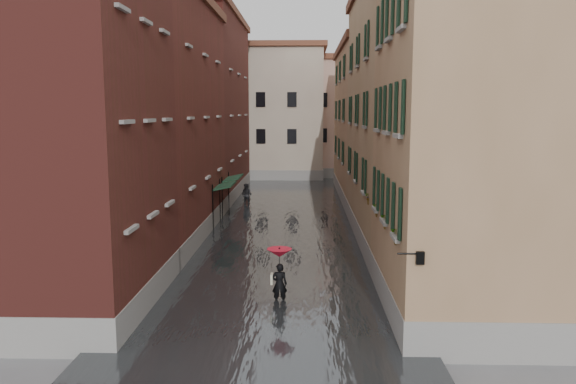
# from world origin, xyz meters

# --- Properties ---
(ground) EXTENTS (120.00, 120.00, 0.00)m
(ground) POSITION_xyz_m (0.00, 0.00, 0.00)
(ground) COLOR slate
(ground) RESTS_ON ground
(floodwater) EXTENTS (10.00, 60.00, 0.20)m
(floodwater) POSITION_xyz_m (0.00, 13.00, 0.10)
(floodwater) COLOR #3C4043
(floodwater) RESTS_ON ground
(building_left_near) EXTENTS (6.00, 8.00, 13.00)m
(building_left_near) POSITION_xyz_m (-7.00, -2.00, 6.50)
(building_left_near) COLOR maroon
(building_left_near) RESTS_ON ground
(building_left_mid) EXTENTS (6.00, 14.00, 12.50)m
(building_left_mid) POSITION_xyz_m (-7.00, 9.00, 6.25)
(building_left_mid) COLOR maroon
(building_left_mid) RESTS_ON ground
(building_left_far) EXTENTS (6.00, 16.00, 14.00)m
(building_left_far) POSITION_xyz_m (-7.00, 24.00, 7.00)
(building_left_far) COLOR maroon
(building_left_far) RESTS_ON ground
(building_right_near) EXTENTS (6.00, 8.00, 11.50)m
(building_right_near) POSITION_xyz_m (7.00, -2.00, 5.75)
(building_right_near) COLOR #926F4B
(building_right_near) RESTS_ON ground
(building_right_mid) EXTENTS (6.00, 14.00, 13.00)m
(building_right_mid) POSITION_xyz_m (7.00, 9.00, 6.50)
(building_right_mid) COLOR tan
(building_right_mid) RESTS_ON ground
(building_right_far) EXTENTS (6.00, 16.00, 11.50)m
(building_right_far) POSITION_xyz_m (7.00, 24.00, 5.75)
(building_right_far) COLOR #926F4B
(building_right_far) RESTS_ON ground
(building_end_cream) EXTENTS (12.00, 9.00, 13.00)m
(building_end_cream) POSITION_xyz_m (-3.00, 38.00, 6.50)
(building_end_cream) COLOR beige
(building_end_cream) RESTS_ON ground
(building_end_pink) EXTENTS (10.00, 9.00, 12.00)m
(building_end_pink) POSITION_xyz_m (6.00, 40.00, 6.00)
(building_end_pink) COLOR tan
(building_end_pink) RESTS_ON ground
(awning_near) EXTENTS (1.09, 2.72, 2.80)m
(awning_near) POSITION_xyz_m (-3.49, 11.79, 2.46)
(awning_near) COLOR #16321F
(awning_near) RESTS_ON ground
(awning_far) EXTENTS (1.09, 3.10, 2.80)m
(awning_far) POSITION_xyz_m (-3.49, 15.60, 2.47)
(awning_far) COLOR #16321F
(awning_far) RESTS_ON ground
(wall_lantern) EXTENTS (0.71, 0.22, 0.35)m
(wall_lantern) POSITION_xyz_m (4.33, -6.00, 3.01)
(wall_lantern) COLOR black
(wall_lantern) RESTS_ON ground
(window_planters) EXTENTS (0.59, 8.16, 0.84)m
(window_planters) POSITION_xyz_m (4.12, -0.66, 3.51)
(window_planters) COLOR brown
(window_planters) RESTS_ON ground
(pedestrian_main) EXTENTS (0.91, 0.91, 2.06)m
(pedestrian_main) POSITION_xyz_m (0.36, -1.40, 1.25)
(pedestrian_main) COLOR black
(pedestrian_main) RESTS_ON ground
(pedestrian_far) EXTENTS (0.98, 0.86, 1.68)m
(pedestrian_far) POSITION_xyz_m (-2.97, 19.54, 0.84)
(pedestrian_far) COLOR black
(pedestrian_far) RESTS_ON ground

